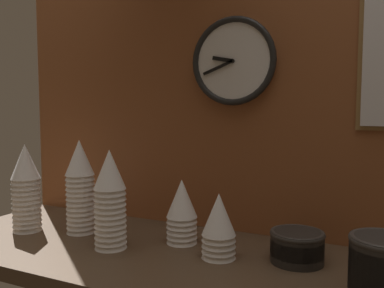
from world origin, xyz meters
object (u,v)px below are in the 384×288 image
Objects in this scene: bowl_stack_right at (297,245)px; cup_stack_center_right at (219,226)px; cup_stack_center_left at (110,199)px; cup_stack_center at (182,211)px; cup_stack_far_left at (26,188)px; cup_stack_left at (80,186)px; wall_clock at (233,61)px; bowl_stack_far_right at (384,270)px.

cup_stack_center_right is at bearing -163.17° from bowl_stack_right.
cup_stack_center is at bearing 38.17° from cup_stack_center_left.
cup_stack_far_left is (-0.65, -0.04, 0.05)m from cup_stack_center_right.
cup_stack_left reaches higher than bowl_stack_right.
cup_stack_center_left is 1.03× the size of wall_clock.
cup_stack_center reaches higher than cup_stack_center_right.
bowl_stack_far_right is (0.70, -0.04, -0.07)m from cup_stack_center_left.
cup_stack_center_right is 1.24× the size of bowl_stack_right.
cup_stack_center_right is 1.22× the size of bowl_stack_far_right.
cup_stack_far_left is at bearing -160.08° from cup_stack_left.
wall_clock is (-0.44, 0.33, 0.46)m from bowl_stack_far_right.
wall_clock reaches higher than cup_stack_center.
cup_stack_left is at bearing -176.50° from bowl_stack_right.
cup_stack_center_left is at bearing -141.83° from cup_stack_center.
wall_clock is at bearing 101.25° from cup_stack_center_right.
cup_stack_center_left reaches higher than bowl_stack_far_right.
cup_stack_center_left is at bearing -168.67° from cup_stack_center_right.
bowl_stack_far_right is (0.54, -0.17, -0.02)m from cup_stack_center.
cup_stack_center_left is 0.95× the size of cup_stack_left.
cup_stack_center_left is 2.01× the size of bowl_stack_right.
bowl_stack_right is (0.84, 0.10, -0.10)m from cup_stack_far_left.
bowl_stack_far_right is (0.20, -0.16, 0.03)m from bowl_stack_right.
cup_stack_far_left is 0.95× the size of cup_stack_left.
cup_stack_center_right is at bearing 165.32° from bowl_stack_far_right.
cup_stack_center is (-0.14, 0.07, 0.01)m from cup_stack_center_right.
cup_stack_center_left reaches higher than cup_stack_center_right.
cup_stack_far_left is at bearing 176.72° from bowl_stack_far_right.
cup_stack_center_right is 0.62× the size of cup_stack_far_left.
cup_stack_far_left reaches higher than bowl_stack_right.
cup_stack_center_left is 1.62× the size of cup_stack_center_right.
cup_stack_center_right is at bearing 3.87° from cup_stack_far_left.
wall_clock reaches higher than cup_stack_far_left.
cup_stack_left is (-0.48, 0.02, 0.06)m from cup_stack_center_right.
cup_stack_left is 1.57× the size of cup_stack_center.
cup_stack_center_right is 0.65m from cup_stack_far_left.
cup_stack_center is (0.34, 0.05, -0.05)m from cup_stack_left.
cup_stack_center_left is 0.55m from wall_clock.
cup_stack_left is (0.17, 0.06, 0.01)m from cup_stack_far_left.
cup_stack_left is 0.62m from wall_clock.
cup_stack_center_left is at bearing -24.13° from cup_stack_left.
cup_stack_left is at bearing -154.32° from wall_clock.
bowl_stack_far_right is (1.04, -0.06, -0.07)m from cup_stack_far_left.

